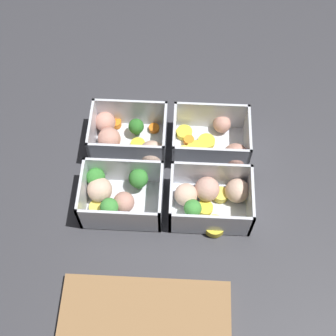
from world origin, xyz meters
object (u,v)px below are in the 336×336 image
at_px(container_near_right, 128,138).
at_px(container_far_right, 116,194).
at_px(container_far_left, 210,198).
at_px(container_near_left, 215,143).

height_order(container_near_right, container_far_right, same).
bearing_deg(container_far_left, container_far_right, 0.27).
bearing_deg(container_far_right, container_near_right, -94.56).
relative_size(container_near_right, container_far_left, 1.03).
height_order(container_near_left, container_far_right, same).
height_order(container_far_left, container_far_right, same).
bearing_deg(container_far_right, container_far_left, -179.73).
xyz_separation_m(container_near_right, container_far_left, (-0.16, 0.12, -0.00)).
distance_m(container_near_left, container_near_right, 0.17).
bearing_deg(container_near_left, container_near_right, -0.66).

